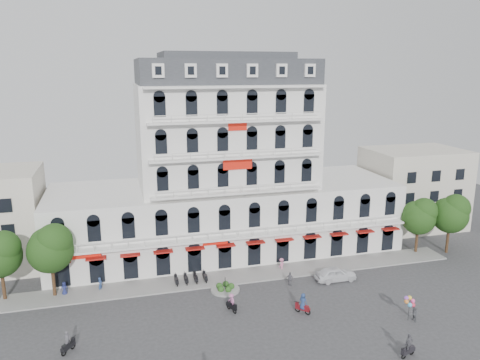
% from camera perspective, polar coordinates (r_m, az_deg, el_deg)
% --- Properties ---
extents(ground, '(120.00, 120.00, 0.00)m').
position_cam_1_polar(ground, '(48.66, 3.47, -15.97)').
color(ground, '#38383A').
rests_on(ground, ground).
extents(sidewalk, '(53.00, 4.00, 0.16)m').
position_cam_1_polar(sidewalk, '(56.27, 0.49, -11.57)').
color(sidewalk, gray).
rests_on(sidewalk, ground).
extents(main_building, '(45.00, 15.00, 25.80)m').
position_cam_1_polar(main_building, '(61.29, -1.76, 0.33)').
color(main_building, silver).
rests_on(main_building, ground).
extents(flank_building_east, '(14.00, 10.00, 12.00)m').
position_cam_1_polar(flank_building_east, '(76.47, 20.32, -0.91)').
color(flank_building_east, beige).
rests_on(flank_building_east, ground).
extents(traffic_island, '(3.20, 3.20, 1.60)m').
position_cam_1_polar(traffic_island, '(52.91, -1.82, -13.08)').
color(traffic_island, gray).
rests_on(traffic_island, ground).
extents(parked_scooter_row, '(4.40, 1.80, 1.10)m').
position_cam_1_polar(parked_scooter_row, '(54.92, -5.99, -12.40)').
color(parked_scooter_row, black).
rests_on(parked_scooter_row, ground).
extents(tree_west_outer, '(4.50, 4.48, 7.76)m').
position_cam_1_polar(tree_west_outer, '(54.75, -27.24, -7.90)').
color(tree_west_outer, '#382314').
rests_on(tree_west_outer, ground).
extents(tree_west_inner, '(4.76, 4.76, 8.25)m').
position_cam_1_polar(tree_west_inner, '(53.28, -22.09, -7.56)').
color(tree_west_inner, '#382314').
rests_on(tree_west_inner, ground).
extents(tree_east_inner, '(4.40, 4.37, 7.57)m').
position_cam_1_polar(tree_east_inner, '(65.48, 21.03, -4.03)').
color(tree_east_inner, '#382314').
rests_on(tree_east_inner, ground).
extents(tree_east_outer, '(4.65, 4.65, 8.05)m').
position_cam_1_polar(tree_east_outer, '(67.04, 24.32, -3.64)').
color(tree_east_outer, '#382314').
rests_on(tree_east_outer, ground).
extents(parked_car, '(4.84, 2.00, 1.64)m').
position_cam_1_polar(parked_car, '(56.03, 11.57, -11.15)').
color(parked_car, white).
rests_on(parked_car, ground).
extents(rider_west, '(1.18, 1.43, 2.03)m').
position_cam_1_polar(rider_west, '(45.08, -20.26, -18.16)').
color(rider_west, black).
rests_on(rider_west, ground).
extents(rider_east, '(1.27, 1.34, 2.17)m').
position_cam_1_polar(rider_east, '(48.57, 7.68, -14.68)').
color(rider_east, maroon).
rests_on(rider_east, ground).
extents(rider_northeast, '(1.64, 0.83, 2.18)m').
position_cam_1_polar(rider_northeast, '(44.30, 19.87, -18.44)').
color(rider_northeast, '#232227').
rests_on(rider_northeast, ground).
extents(rider_center, '(0.84, 1.64, 1.93)m').
position_cam_1_polar(rider_center, '(48.57, -1.04, -14.68)').
color(rider_center, black).
rests_on(rider_center, ground).
extents(pedestrian_left, '(0.75, 0.49, 1.54)m').
position_cam_1_polar(pedestrian_left, '(55.06, -20.63, -12.30)').
color(pedestrian_left, navy).
rests_on(pedestrian_left, ground).
extents(pedestrian_mid, '(0.98, 0.85, 1.59)m').
position_cam_1_polar(pedestrian_mid, '(54.11, 6.12, -11.89)').
color(pedestrian_mid, slate).
rests_on(pedestrian_mid, ground).
extents(pedestrian_right, '(1.11, 1.05, 1.51)m').
position_cam_1_polar(pedestrian_right, '(57.81, 5.07, -10.18)').
color(pedestrian_right, pink).
rests_on(pedestrian_right, ground).
extents(pedestrian_far, '(0.61, 0.69, 1.60)m').
position_cam_1_polar(pedestrian_far, '(54.76, -16.66, -12.09)').
color(pedestrian_far, navy).
rests_on(pedestrian_far, ground).
extents(balloon_vendor, '(1.27, 1.21, 2.45)m').
position_cam_1_polar(balloon_vendor, '(49.68, 20.26, -14.49)').
color(balloon_vendor, '#5A5C62').
rests_on(balloon_vendor, ground).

